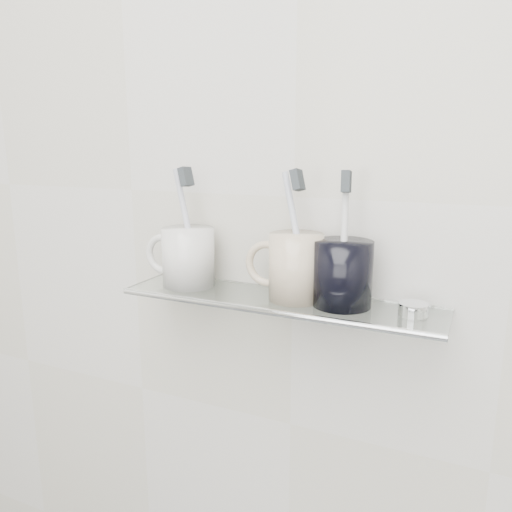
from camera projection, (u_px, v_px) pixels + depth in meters
The scene contains 18 objects.
wall_back at pixel (294, 197), 0.79m from camera, with size 2.50×2.50×0.00m, color beige.
shelf_glass at pixel (278, 300), 0.77m from camera, with size 0.50×0.12×0.01m, color silver.
shelf_rail at pixel (264, 311), 0.72m from camera, with size 0.01×0.01×0.50m, color silver.
bracket_left at pixel (180, 284), 0.90m from camera, with size 0.02×0.02×0.03m, color silver.
bracket_right at pixel (423, 317), 0.73m from camera, with size 0.02×0.02×0.03m, color silver.
mug_left at pixel (188, 257), 0.83m from camera, with size 0.09×0.09×0.10m, color silver.
mug_left_handle at pixel (164, 254), 0.85m from camera, with size 0.07×0.07×0.01m, color silver.
toothbrush_left at pixel (187, 226), 0.82m from camera, with size 0.01×0.01×0.19m, color #A9ABBE.
bristles_left at pixel (186, 177), 0.80m from camera, with size 0.01×0.02×0.03m, color #2D3236.
mug_center at pixel (296, 267), 0.75m from camera, with size 0.08×0.08×0.10m, color beige.
mug_center_handle at pixel (267, 264), 0.77m from camera, with size 0.07×0.07×0.01m, color beige.
toothbrush_center at pixel (297, 234), 0.74m from camera, with size 0.01×0.01×0.19m, color #B0B9CF.
bristles_center at pixel (298, 180), 0.72m from camera, with size 0.01×0.02×0.03m, color #2D3236.
mug_right at pixel (343, 274), 0.72m from camera, with size 0.09×0.09×0.10m, color black.
mug_right_handle at pixel (311, 270), 0.74m from camera, with size 0.07×0.07×0.01m, color black.
toothbrush_right at pixel (344, 238), 0.71m from camera, with size 0.01×0.01×0.19m, color silver.
bristles_right at pixel (346, 182), 0.69m from camera, with size 0.01×0.02×0.03m, color #2D3236.
chrome_cap at pixel (413, 309), 0.69m from camera, with size 0.04×0.04×0.02m, color silver.
Camera 1 is at (0.28, 0.35, 1.33)m, focal length 35.00 mm.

